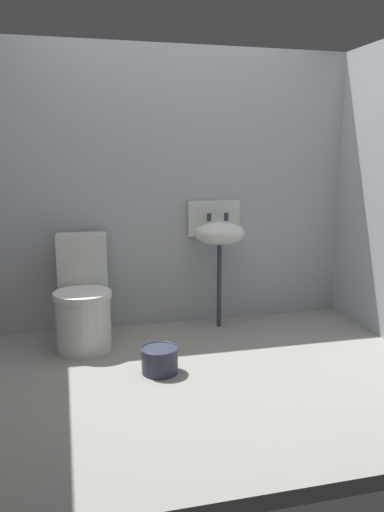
# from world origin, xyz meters

# --- Properties ---
(ground_plane) EXTENTS (3.35, 2.42, 0.08)m
(ground_plane) POSITION_xyz_m (0.00, 0.00, -0.04)
(ground_plane) COLOR gray
(wall_back) EXTENTS (3.35, 0.10, 2.16)m
(wall_back) POSITION_xyz_m (0.00, 1.06, 1.08)
(wall_back) COLOR #A1A7AD
(wall_back) RESTS_ON ground
(toilet_near_wall) EXTENTS (0.42, 0.61, 0.78)m
(toilet_near_wall) POSITION_xyz_m (-0.69, 0.66, 0.32)
(toilet_near_wall) COLOR silver
(toilet_near_wall) RESTS_ON ground
(sink) EXTENTS (0.42, 0.34, 0.99)m
(sink) POSITION_xyz_m (0.36, 0.85, 0.75)
(sink) COLOR #2E3441
(sink) RESTS_ON ground
(bucket) EXTENTS (0.24, 0.24, 0.17)m
(bucket) POSITION_xyz_m (-0.26, 0.06, 0.09)
(bucket) COLOR #2E3441
(bucket) RESTS_ON ground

